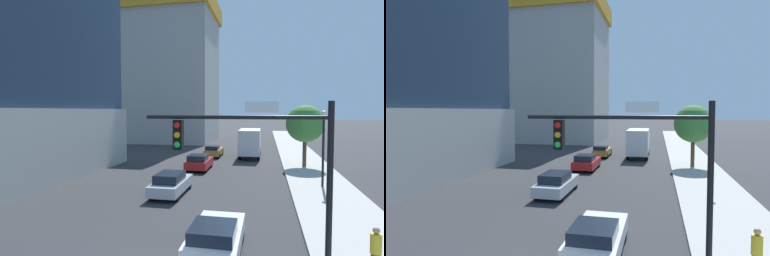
# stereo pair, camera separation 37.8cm
# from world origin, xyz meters

# --- Properties ---
(sidewalk) EXTENTS (4.48, 120.00, 0.15)m
(sidewalk) POSITION_xyz_m (7.51, 20.00, 0.07)
(sidewalk) COLOR #B2AFA8
(sidewalk) RESTS_ON ground
(construction_building) EXTENTS (17.96, 16.47, 31.85)m
(construction_building) POSITION_xyz_m (-13.50, 48.89, 13.82)
(construction_building) COLOR #B2AFA8
(construction_building) RESTS_ON ground
(traffic_light_pole) EXTENTS (6.34, 0.48, 5.62)m
(traffic_light_pole) POSITION_xyz_m (3.36, 2.62, 4.07)
(traffic_light_pole) COLOR black
(traffic_light_pole) RESTS_ON sidewalk
(street_lamp) EXTENTS (0.44, 0.44, 5.31)m
(street_lamp) POSITION_xyz_m (7.55, 15.63, 3.67)
(street_lamp) COLOR black
(street_lamp) RESTS_ON sidewalk
(street_tree) EXTENTS (3.55, 3.55, 5.84)m
(street_tree) POSITION_xyz_m (7.25, 24.12, 4.20)
(street_tree) COLOR brown
(street_tree) RESTS_ON sidewalk
(car_silver) EXTENTS (1.84, 4.74, 1.47)m
(car_silver) POSITION_xyz_m (-2.35, 11.68, 0.74)
(car_silver) COLOR #B7B7BC
(car_silver) RESTS_ON ground
(car_red) EXTENTS (1.93, 4.37, 1.46)m
(car_red) POSITION_xyz_m (-2.35, 20.84, 0.72)
(car_red) COLOR red
(car_red) RESTS_ON ground
(car_gold) EXTENTS (1.75, 4.46, 1.42)m
(car_gold) POSITION_xyz_m (-2.35, 29.55, 0.71)
(car_gold) COLOR #AD8938
(car_gold) RESTS_ON ground
(car_white) EXTENTS (1.86, 4.39, 1.41)m
(car_white) POSITION_xyz_m (1.86, 3.41, 0.72)
(car_white) COLOR silver
(car_white) RESTS_ON ground
(box_truck) EXTENTS (2.32, 7.98, 3.31)m
(box_truck) POSITION_xyz_m (1.86, 30.32, 1.83)
(box_truck) COLOR silver
(box_truck) RESTS_ON ground
(pedestrian_yellow_shirt) EXTENTS (0.34, 0.34, 1.65)m
(pedestrian_yellow_shirt) POSITION_xyz_m (7.06, 2.56, 0.99)
(pedestrian_yellow_shirt) COLOR #38334C
(pedestrian_yellow_shirt) RESTS_ON sidewalk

